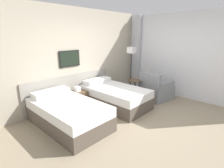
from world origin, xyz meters
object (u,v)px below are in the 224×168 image
(bed_near_window, at_px, (114,96))
(floor_lamp, at_px, (131,55))
(side_table, at_px, (135,85))
(armchair, at_px, (156,90))
(bed_near_door, at_px, (68,113))
(nightstand, at_px, (78,99))

(bed_near_window, xyz_separation_m, floor_lamp, (1.30, 0.41, 1.02))
(bed_near_window, bearing_deg, floor_lamp, 17.34)
(bed_near_window, height_order, side_table, bed_near_window)
(floor_lamp, distance_m, armchair, 1.43)
(bed_near_door, bearing_deg, bed_near_window, 0.00)
(bed_near_door, relative_size, side_table, 3.26)
(nightstand, distance_m, floor_lamp, 2.35)
(bed_near_door, distance_m, floor_lamp, 3.05)
(bed_near_door, bearing_deg, floor_lamp, 8.14)
(bed_near_door, height_order, side_table, bed_near_door)
(nightstand, relative_size, armchair, 0.63)
(nightstand, bearing_deg, floor_lamp, -7.70)
(bed_near_window, bearing_deg, armchair, -24.86)
(bed_near_window, distance_m, floor_lamp, 1.70)
(nightstand, height_order, floor_lamp, floor_lamp)
(bed_near_window, relative_size, armchair, 2.03)
(side_table, bearing_deg, nightstand, 156.90)
(bed_near_door, height_order, floor_lamp, floor_lamp)
(bed_near_window, height_order, floor_lamp, floor_lamp)
(floor_lamp, distance_m, side_table, 1.06)
(bed_near_window, xyz_separation_m, nightstand, (-0.77, 0.69, -0.04))
(side_table, height_order, armchair, armchair)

